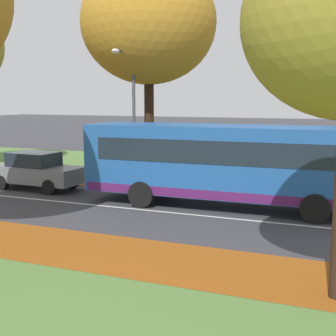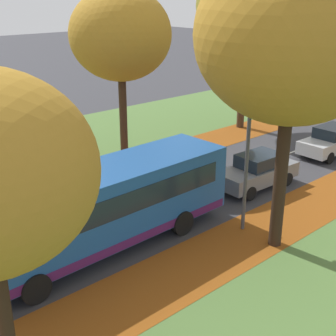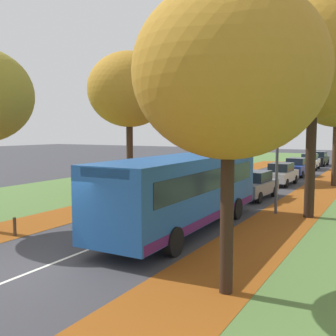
{
  "view_description": "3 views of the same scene",
  "coord_description": "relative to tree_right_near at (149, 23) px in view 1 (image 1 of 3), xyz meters",
  "views": [
    {
      "loc": [
        -14.76,
        1.98,
        3.95
      ],
      "look_at": [
        1.12,
        8.48,
        1.39
      ],
      "focal_mm": 50.0,
      "sensor_mm": 36.0,
      "label": 1
    },
    {
      "loc": [
        14.09,
        -1.65,
        8.74
      ],
      "look_at": [
        0.76,
        10.3,
        1.87
      ],
      "focal_mm": 50.0,
      "sensor_mm": 36.0,
      "label": 2
    },
    {
      "loc": [
        8.77,
        -7.55,
        4.0
      ],
      "look_at": [
        -0.48,
        8.62,
        2.24
      ],
      "focal_mm": 42.0,
      "sensor_mm": 36.0,
      "label": 3
    }
  ],
  "objects": [
    {
      "name": "grass_verge_right",
      "position": [
        3.66,
        8.74,
        -7.38
      ],
      "size": [
        12.0,
        90.0,
        0.01
      ],
      "primitive_type": "cube",
      "color": "#517538",
      "rests_on": "ground"
    },
    {
      "name": "leaf_litter_right",
      "position": [
        -0.94,
        2.74,
        -7.37
      ],
      "size": [
        2.8,
        60.0,
        0.0
      ],
      "primitive_type": "cube",
      "color": "#8C4714",
      "rests_on": "grass_verge_right"
    },
    {
      "name": "tree_right_near",
      "position": [
        0.0,
        0.0,
        0.0
      ],
      "size": [
        6.27,
        6.27,
        10.23
      ],
      "color": "black",
      "rests_on": "ground"
    },
    {
      "name": "streetlamp_right",
      "position": [
        -1.87,
        0.04,
        -3.65
      ],
      "size": [
        1.89,
        0.28,
        6.0
      ],
      "color": "#47474C",
      "rests_on": "ground"
    },
    {
      "name": "bus",
      "position": [
        -3.95,
        -4.9,
        -5.68
      ],
      "size": [
        2.8,
        10.44,
        2.98
      ],
      "color": "#1E5199",
      "rests_on": "ground"
    },
    {
      "name": "car_grey_lead",
      "position": [
        -3.77,
        3.73,
        -6.57
      ],
      "size": [
        1.94,
        4.28,
        1.62
      ],
      "color": "slate",
      "rests_on": "ground"
    }
  ]
}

